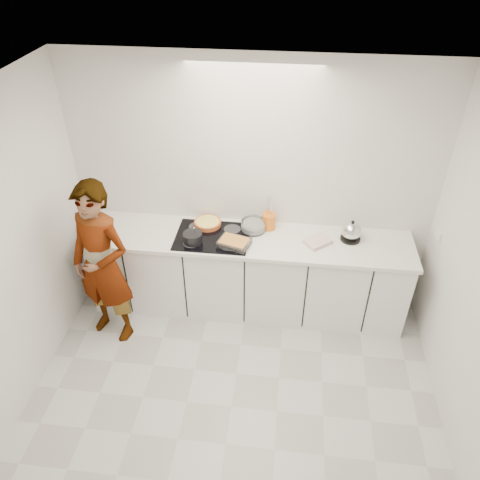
# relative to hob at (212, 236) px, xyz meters

# --- Properties ---
(floor) EXTENTS (3.60, 3.20, 0.00)m
(floor) POSITION_rel_hob_xyz_m (0.35, -1.26, -0.92)
(floor) COLOR silver
(floor) RESTS_ON ground
(ceiling) EXTENTS (3.60, 3.20, 0.00)m
(ceiling) POSITION_rel_hob_xyz_m (0.35, -1.26, 1.68)
(ceiling) COLOR white
(ceiling) RESTS_ON wall_back
(wall_back) EXTENTS (3.60, 0.00, 2.60)m
(wall_back) POSITION_rel_hob_xyz_m (0.35, 0.34, 0.38)
(wall_back) COLOR white
(wall_back) RESTS_ON ground
(base_cabinets) EXTENTS (3.20, 0.58, 0.87)m
(base_cabinets) POSITION_rel_hob_xyz_m (0.35, 0.02, -0.48)
(base_cabinets) COLOR white
(base_cabinets) RESTS_ON floor
(countertop) EXTENTS (3.24, 0.64, 0.04)m
(countertop) POSITION_rel_hob_xyz_m (0.35, 0.02, -0.03)
(countertop) COLOR white
(countertop) RESTS_ON base_cabinets
(hob) EXTENTS (0.72, 0.54, 0.01)m
(hob) POSITION_rel_hob_xyz_m (0.00, 0.00, 0.00)
(hob) COLOR black
(hob) RESTS_ON countertop
(tart_dish) EXTENTS (0.32, 0.32, 0.05)m
(tart_dish) POSITION_rel_hob_xyz_m (-0.08, 0.18, 0.03)
(tart_dish) COLOR #BD572C
(tart_dish) RESTS_ON hob
(saucepan) EXTENTS (0.20, 0.20, 0.18)m
(saucepan) POSITION_rel_hob_xyz_m (-0.17, -0.12, 0.06)
(saucepan) COLOR black
(saucepan) RESTS_ON hob
(baking_dish) EXTENTS (0.34, 0.29, 0.06)m
(baking_dish) POSITION_rel_hob_xyz_m (0.23, -0.12, 0.04)
(baking_dish) COLOR silver
(baking_dish) RESTS_ON hob
(mixing_bowl) EXTENTS (0.32, 0.32, 0.11)m
(mixing_bowl) POSITION_rel_hob_xyz_m (0.39, 0.16, 0.05)
(mixing_bowl) COLOR silver
(mixing_bowl) RESTS_ON countertop
(tea_towel) EXTENTS (0.30, 0.29, 0.04)m
(tea_towel) POSITION_rel_hob_xyz_m (1.03, 0.02, 0.01)
(tea_towel) COLOR white
(tea_towel) RESTS_ON countertop
(kettle) EXTENTS (0.24, 0.24, 0.22)m
(kettle) POSITION_rel_hob_xyz_m (1.35, 0.12, 0.09)
(kettle) COLOR black
(kettle) RESTS_ON countertop
(utensil_crock) EXTENTS (0.17, 0.17, 0.17)m
(utensil_crock) POSITION_rel_hob_xyz_m (0.54, 0.22, 0.08)
(utensil_crock) COLOR orange
(utensil_crock) RESTS_ON countertop
(cook) EXTENTS (0.72, 0.58, 1.71)m
(cook) POSITION_rel_hob_xyz_m (-0.96, -0.50, -0.06)
(cook) COLOR white
(cook) RESTS_ON floor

